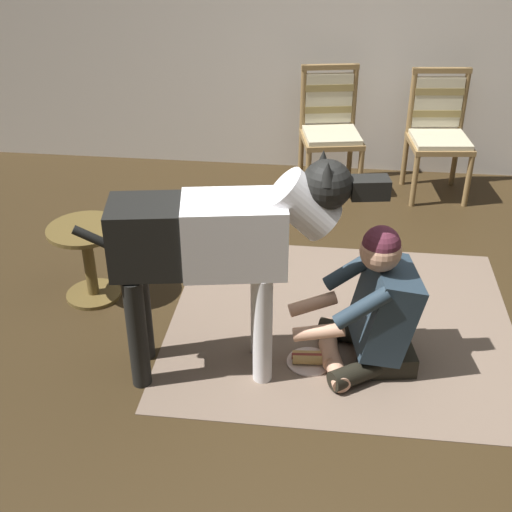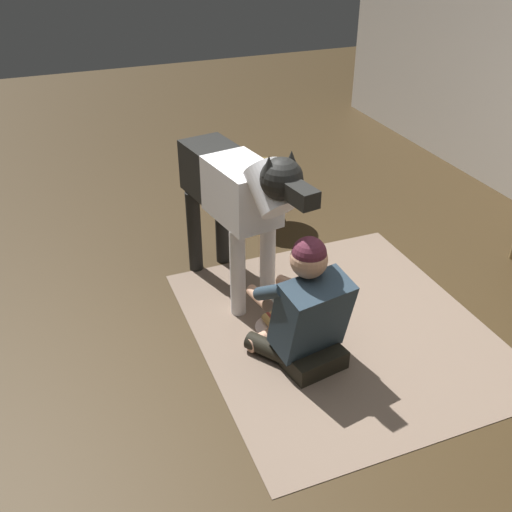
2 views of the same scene
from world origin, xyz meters
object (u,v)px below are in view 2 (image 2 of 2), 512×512
Objects in this scene: large_dog at (237,193)px; round_side_table at (265,189)px; hot_dog_on_plate at (274,325)px; person_sitting_on_floor at (306,312)px.

large_dog reaches higher than round_side_table.
round_side_table is (-1.38, 0.50, 0.27)m from hot_dog_on_plate.
large_dog reaches higher than hot_dog_on_plate.
hot_dog_on_plate is at bearing -19.85° from round_side_table.
person_sitting_on_floor is 0.89m from large_dog.
person_sitting_on_floor is at bearing 9.84° from hot_dog_on_plate.
round_side_table is at bearing 165.46° from person_sitting_on_floor.
large_dog is at bearing -31.72° from round_side_table.
large_dog reaches higher than person_sitting_on_floor.
hot_dog_on_plate is at bearing 9.84° from large_dog.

